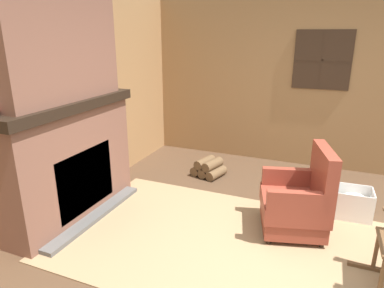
{
  "coord_description": "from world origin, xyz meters",
  "views": [
    {
      "loc": [
        0.16,
        -2.85,
        2.09
      ],
      "look_at": [
        -1.23,
        0.5,
        0.9
      ],
      "focal_mm": 32.0,
      "sensor_mm": 36.0,
      "label": 1
    }
  ],
  "objects_px": {
    "armchair": "(298,203)",
    "firewood_stack": "(209,168)",
    "decorative_plate_on_mantel": "(48,89)",
    "laundry_basket": "(353,203)",
    "storage_case": "(83,87)"
  },
  "relations": [
    {
      "from": "firewood_stack",
      "to": "decorative_plate_on_mantel",
      "type": "bearing_deg",
      "value": -121.89
    },
    {
      "from": "firewood_stack",
      "to": "storage_case",
      "type": "height_order",
      "value": "storage_case"
    },
    {
      "from": "decorative_plate_on_mantel",
      "to": "armchair",
      "type": "bearing_deg",
      "value": 16.18
    },
    {
      "from": "laundry_basket",
      "to": "storage_case",
      "type": "xyz_separation_m",
      "value": [
        -3.11,
        -0.81,
        1.29
      ]
    },
    {
      "from": "laundry_basket",
      "to": "armchair",
      "type": "bearing_deg",
      "value": -134.8
    },
    {
      "from": "armchair",
      "to": "firewood_stack",
      "type": "distance_m",
      "value": 1.8
    },
    {
      "from": "decorative_plate_on_mantel",
      "to": "laundry_basket",
      "type": "bearing_deg",
      "value": 22.95
    },
    {
      "from": "armchair",
      "to": "decorative_plate_on_mantel",
      "type": "distance_m",
      "value": 2.9
    },
    {
      "from": "armchair",
      "to": "storage_case",
      "type": "xyz_separation_m",
      "value": [
        -2.53,
        -0.22,
        1.12
      ]
    },
    {
      "from": "armchair",
      "to": "storage_case",
      "type": "bearing_deg",
      "value": -10.58
    },
    {
      "from": "armchair",
      "to": "firewood_stack",
      "type": "height_order",
      "value": "armchair"
    },
    {
      "from": "firewood_stack",
      "to": "laundry_basket",
      "type": "relative_size",
      "value": 1.24
    },
    {
      "from": "storage_case",
      "to": "firewood_stack",
      "type": "bearing_deg",
      "value": 49.52
    },
    {
      "from": "laundry_basket",
      "to": "decorative_plate_on_mantel",
      "type": "bearing_deg",
      "value": -157.05
    },
    {
      "from": "firewood_stack",
      "to": "laundry_basket",
      "type": "xyz_separation_m",
      "value": [
        1.99,
        -0.51,
        0.06
      ]
    }
  ]
}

